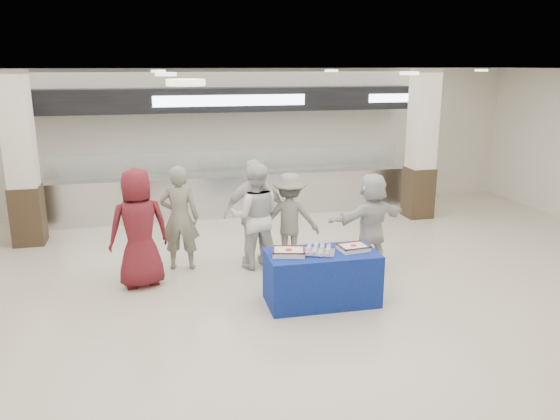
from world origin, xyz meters
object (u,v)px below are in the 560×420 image
object	(u,v)px
civilian_maroon	(139,228)
chef_short	(255,213)
chef_tall	(255,216)
soldier_a	(180,218)
cupcake_tray	(318,250)
sheet_cake_left	(289,251)
sheet_cake_right	(353,247)
soldier_b	(290,218)
display_table	(322,277)
civilian_white	(371,221)

from	to	relation	value
civilian_maroon	chef_short	distance (m)	1.93
chef_tall	soldier_a	bearing A→B (deg)	-1.11
civilian_maroon	cupcake_tray	bearing A→B (deg)	140.71
soldier_a	chef_short	size ratio (longest dim) A/B	0.97
sheet_cake_left	sheet_cake_right	world-z (taller)	sheet_cake_left
sheet_cake_right	soldier_b	distance (m)	1.79
display_table	sheet_cake_right	bearing A→B (deg)	0.02
civilian_maroon	civilian_white	size ratio (longest dim) A/B	1.14
sheet_cake_right	civilian_maroon	world-z (taller)	civilian_maroon
sheet_cake_left	chef_short	size ratio (longest dim) A/B	0.28
sheet_cake_right	soldier_b	world-z (taller)	soldier_b
soldier_a	civilian_white	size ratio (longest dim) A/B	1.08
sheet_cake_right	civilian_white	size ratio (longest dim) A/B	0.27
chef_short	sheet_cake_left	bearing A→B (deg)	97.75
soldier_a	chef_tall	bearing A→B (deg)	-178.40
civilian_white	chef_tall	bearing A→B (deg)	-29.72
civilian_white	chef_short	bearing A→B (deg)	-32.78
chef_tall	civilian_white	distance (m)	1.90
soldier_a	chef_short	distance (m)	1.24
soldier_a	soldier_b	distance (m)	1.82
chef_tall	chef_short	bearing A→B (deg)	-93.96
soldier_a	civilian_white	distance (m)	3.13
sheet_cake_left	civilian_maroon	world-z (taller)	civilian_maroon
display_table	soldier_b	world-z (taller)	soldier_b
sheet_cake_left	chef_short	distance (m)	1.70
soldier_b	civilian_white	world-z (taller)	civilian_white
cupcake_tray	civilian_white	world-z (taller)	civilian_white
sheet_cake_left	soldier_a	xyz separation A→B (m)	(-1.36, 1.82, 0.07)
cupcake_tray	civilian_maroon	xyz separation A→B (m)	(-2.41, 1.25, 0.12)
cupcake_tray	civilian_maroon	distance (m)	2.72
display_table	chef_tall	xyz separation A→B (m)	(-0.63, 1.62, 0.50)
sheet_cake_left	chef_short	bearing A→B (deg)	94.29
cupcake_tray	display_table	bearing A→B (deg)	4.17
display_table	soldier_b	bearing A→B (deg)	91.94
sheet_cake_right	cupcake_tray	distance (m)	0.51
sheet_cake_right	chef_short	world-z (taller)	chef_short
display_table	cupcake_tray	xyz separation A→B (m)	(-0.06, -0.00, 0.41)
civilian_maroon	soldier_b	world-z (taller)	civilian_maroon
display_table	sheet_cake_left	world-z (taller)	sheet_cake_left
soldier_b	civilian_white	size ratio (longest dim) A/B	0.96
sheet_cake_right	soldier_a	size ratio (longest dim) A/B	0.25
civilian_maroon	chef_tall	bearing A→B (deg)	179.44
display_table	cupcake_tray	distance (m)	0.42
soldier_a	chef_short	xyz separation A→B (m)	(1.23, -0.12, 0.03)
sheet_cake_left	chef_tall	xyz separation A→B (m)	(-0.15, 1.60, 0.08)
chef_short	civilian_white	bearing A→B (deg)	166.07
soldier_a	chef_tall	world-z (taller)	chef_tall
chef_short	soldier_b	bearing A→B (deg)	-176.72
civilian_maroon	civilian_white	xyz separation A→B (m)	(3.69, -0.10, -0.11)
chef_short	sheet_cake_right	bearing A→B (deg)	124.98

